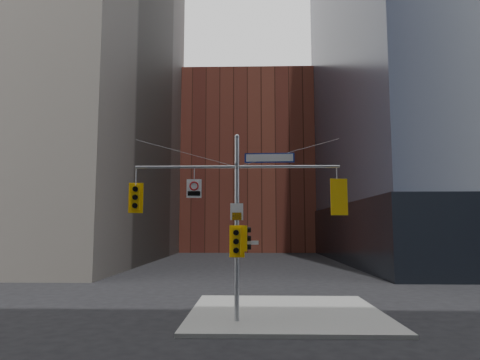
{
  "coord_description": "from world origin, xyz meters",
  "views": [
    {
      "loc": [
        0.56,
        -14.54,
        3.63
      ],
      "look_at": [
        0.12,
        2.0,
        5.48
      ],
      "focal_mm": 32.0,
      "sensor_mm": 36.0,
      "label": 1
    }
  ],
  "objects_px": {
    "traffic_light_pole_side": "(245,238)",
    "regulatory_sign_arm": "(194,188)",
    "signal_assembly": "(237,207)",
    "traffic_light_pole_front": "(237,241)",
    "street_sign_blade": "(269,158)",
    "traffic_light_east_arm": "(337,197)",
    "traffic_light_west_arm": "(136,198)"
  },
  "relations": [
    {
      "from": "traffic_light_east_arm",
      "to": "traffic_light_pole_front",
      "type": "height_order",
      "value": "traffic_light_east_arm"
    },
    {
      "from": "traffic_light_west_arm",
      "to": "traffic_light_pole_side",
      "type": "xyz_separation_m",
      "value": [
        4.29,
        -0.0,
        -1.58
      ]
    },
    {
      "from": "signal_assembly",
      "to": "traffic_light_west_arm",
      "type": "distance_m",
      "value": 3.98
    },
    {
      "from": "traffic_light_east_arm",
      "to": "regulatory_sign_arm",
      "type": "bearing_deg",
      "value": -9.04
    },
    {
      "from": "traffic_light_east_arm",
      "to": "traffic_light_pole_side",
      "type": "relative_size",
      "value": 1.43
    },
    {
      "from": "traffic_light_pole_side",
      "to": "street_sign_blade",
      "type": "bearing_deg",
      "value": -94.37
    },
    {
      "from": "traffic_light_pole_front",
      "to": "street_sign_blade",
      "type": "xyz_separation_m",
      "value": [
        1.28,
        0.27,
        3.23
      ]
    },
    {
      "from": "signal_assembly",
      "to": "regulatory_sign_arm",
      "type": "height_order",
      "value": "signal_assembly"
    },
    {
      "from": "traffic_light_pole_side",
      "to": "regulatory_sign_arm",
      "type": "height_order",
      "value": "regulatory_sign_arm"
    },
    {
      "from": "traffic_light_pole_front",
      "to": "street_sign_blade",
      "type": "relative_size",
      "value": 0.62
    },
    {
      "from": "signal_assembly",
      "to": "traffic_light_pole_front",
      "type": "relative_size",
      "value": 6.58
    },
    {
      "from": "traffic_light_east_arm",
      "to": "traffic_light_pole_front",
      "type": "bearing_deg",
      "value": -5.3
    },
    {
      "from": "street_sign_blade",
      "to": "traffic_light_east_arm",
      "type": "bearing_deg",
      "value": 2.26
    },
    {
      "from": "traffic_light_west_arm",
      "to": "regulatory_sign_arm",
      "type": "height_order",
      "value": "regulatory_sign_arm"
    },
    {
      "from": "traffic_light_pole_side",
      "to": "regulatory_sign_arm",
      "type": "distance_m",
      "value": 2.79
    },
    {
      "from": "traffic_light_pole_side",
      "to": "regulatory_sign_arm",
      "type": "xyz_separation_m",
      "value": [
        -1.99,
        -0.03,
        1.95
      ]
    },
    {
      "from": "traffic_light_east_arm",
      "to": "traffic_light_pole_side",
      "type": "bearing_deg",
      "value": -9.4
    },
    {
      "from": "signal_assembly",
      "to": "street_sign_blade",
      "type": "height_order",
      "value": "signal_assembly"
    },
    {
      "from": "traffic_light_west_arm",
      "to": "traffic_light_pole_side",
      "type": "height_order",
      "value": "traffic_light_west_arm"
    },
    {
      "from": "traffic_light_pole_side",
      "to": "traffic_light_west_arm",
      "type": "bearing_deg",
      "value": 85.98
    },
    {
      "from": "signal_assembly",
      "to": "regulatory_sign_arm",
      "type": "xyz_separation_m",
      "value": [
        -1.67,
        -0.02,
        0.76
      ]
    },
    {
      "from": "traffic_light_pole_side",
      "to": "street_sign_blade",
      "type": "relative_size",
      "value": 0.5
    },
    {
      "from": "traffic_light_pole_front",
      "to": "regulatory_sign_arm",
      "type": "relative_size",
      "value": 1.67
    },
    {
      "from": "traffic_light_pole_side",
      "to": "traffic_light_pole_front",
      "type": "xyz_separation_m",
      "value": [
        -0.32,
        -0.28,
        -0.1
      ]
    },
    {
      "from": "traffic_light_east_arm",
      "to": "street_sign_blade",
      "type": "distance_m",
      "value": 3.03
    },
    {
      "from": "traffic_light_east_arm",
      "to": "traffic_light_pole_front",
      "type": "xyz_separation_m",
      "value": [
        -3.88,
        -0.27,
        -1.68
      ]
    },
    {
      "from": "street_sign_blade",
      "to": "traffic_light_pole_front",
      "type": "bearing_deg",
      "value": -165.7
    },
    {
      "from": "traffic_light_pole_front",
      "to": "street_sign_blade",
      "type": "distance_m",
      "value": 3.48
    },
    {
      "from": "traffic_light_west_arm",
      "to": "traffic_light_pole_front",
      "type": "relative_size",
      "value": 0.98
    },
    {
      "from": "traffic_light_west_arm",
      "to": "regulatory_sign_arm",
      "type": "xyz_separation_m",
      "value": [
        2.3,
        -0.03,
        0.37
      ]
    },
    {
      "from": "traffic_light_pole_front",
      "to": "street_sign_blade",
      "type": "bearing_deg",
      "value": 14.94
    },
    {
      "from": "signal_assembly",
      "to": "traffic_light_pole_side",
      "type": "height_order",
      "value": "signal_assembly"
    }
  ]
}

